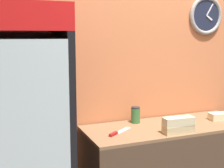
{
  "coord_description": "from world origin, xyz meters",
  "views": [
    {
      "loc": [
        -1.49,
        -1.46,
        1.68
      ],
      "look_at": [
        -0.57,
        0.82,
        1.29
      ],
      "focal_mm": 50.0,
      "sensor_mm": 36.0,
      "label": 1
    }
  ],
  "objects_px": {
    "beverage_cooler": "(14,125)",
    "sandwich_flat_left": "(222,116)",
    "chefs_knife": "(117,133)",
    "condiment_jar": "(136,115)",
    "sandwich_stack_middle": "(179,121)",
    "sandwich_stack_bottom": "(178,129)"
  },
  "relations": [
    {
      "from": "sandwich_stack_bottom",
      "to": "chefs_knife",
      "type": "xyz_separation_m",
      "value": [
        -0.47,
        0.18,
        -0.03
      ]
    },
    {
      "from": "sandwich_flat_left",
      "to": "chefs_knife",
      "type": "relative_size",
      "value": 1.0
    },
    {
      "from": "beverage_cooler",
      "to": "condiment_jar",
      "type": "xyz_separation_m",
      "value": [
        1.08,
        0.18,
        -0.07
      ]
    },
    {
      "from": "sandwich_flat_left",
      "to": "sandwich_stack_bottom",
      "type": "bearing_deg",
      "value": -162.47
    },
    {
      "from": "sandwich_stack_bottom",
      "to": "condiment_jar",
      "type": "height_order",
      "value": "condiment_jar"
    },
    {
      "from": "sandwich_flat_left",
      "to": "condiment_jar",
      "type": "xyz_separation_m",
      "value": [
        -0.82,
        0.21,
        0.04
      ]
    },
    {
      "from": "sandwich_stack_bottom",
      "to": "sandwich_stack_middle",
      "type": "height_order",
      "value": "sandwich_stack_middle"
    },
    {
      "from": "sandwich_stack_middle",
      "to": "condiment_jar",
      "type": "relative_size",
      "value": 1.76
    },
    {
      "from": "beverage_cooler",
      "to": "condiment_jar",
      "type": "distance_m",
      "value": 1.09
    },
    {
      "from": "sandwich_stack_bottom",
      "to": "chefs_knife",
      "type": "relative_size",
      "value": 0.98
    },
    {
      "from": "sandwich_flat_left",
      "to": "condiment_jar",
      "type": "relative_size",
      "value": 1.78
    },
    {
      "from": "condiment_jar",
      "to": "chefs_knife",
      "type": "bearing_deg",
      "value": -140.85
    },
    {
      "from": "sandwich_stack_middle",
      "to": "condiment_jar",
      "type": "distance_m",
      "value": 0.45
    },
    {
      "from": "sandwich_stack_bottom",
      "to": "sandwich_stack_middle",
      "type": "bearing_deg",
      "value": 0.0
    },
    {
      "from": "sandwich_flat_left",
      "to": "chefs_knife",
      "type": "bearing_deg",
      "value": -179.1
    },
    {
      "from": "sandwich_stack_middle",
      "to": "sandwich_flat_left",
      "type": "height_order",
      "value": "sandwich_stack_middle"
    },
    {
      "from": "sandwich_stack_bottom",
      "to": "sandwich_stack_middle",
      "type": "xyz_separation_m",
      "value": [
        0.0,
        0.0,
        0.07
      ]
    },
    {
      "from": "beverage_cooler",
      "to": "sandwich_flat_left",
      "type": "xyz_separation_m",
      "value": [
        1.89,
        -0.03,
        -0.11
      ]
    },
    {
      "from": "sandwich_stack_middle",
      "to": "condiment_jar",
      "type": "height_order",
      "value": "condiment_jar"
    },
    {
      "from": "beverage_cooler",
      "to": "sandwich_flat_left",
      "type": "height_order",
      "value": "beverage_cooler"
    },
    {
      "from": "sandwich_flat_left",
      "to": "condiment_jar",
      "type": "bearing_deg",
      "value": 165.63
    },
    {
      "from": "sandwich_stack_middle",
      "to": "chefs_knife",
      "type": "relative_size",
      "value": 0.99
    }
  ]
}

